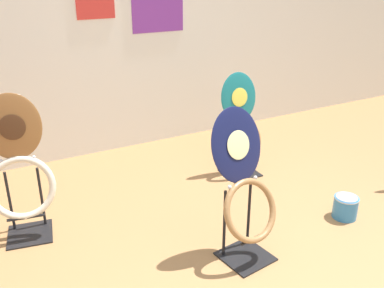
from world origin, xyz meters
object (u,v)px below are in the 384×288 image
Objects in this scene: toilet_seat_display_navy_moon at (245,190)px; toilet_seat_display_teal_sax at (241,128)px; toilet_seat_display_woodgrain at (20,175)px; paint_can at (345,206)px.

toilet_seat_display_teal_sax is at bearing 56.29° from toilet_seat_display_navy_moon.
toilet_seat_display_woodgrain reaches higher than paint_can.
toilet_seat_display_woodgrain is at bearing -176.59° from toilet_seat_display_teal_sax.
toilet_seat_display_navy_moon is at bearing 179.97° from paint_can.
toilet_seat_display_teal_sax is at bearing 3.41° from toilet_seat_display_woodgrain.
toilet_seat_display_woodgrain is 2.18m from paint_can.
toilet_seat_display_woodgrain is at bearing 157.13° from paint_can.
toilet_seat_display_navy_moon is 1.13m from toilet_seat_display_teal_sax.
toilet_seat_display_woodgrain is (-1.10, 0.84, -0.01)m from toilet_seat_display_navy_moon.
toilet_seat_display_navy_moon is 0.96× the size of toilet_seat_display_woodgrain.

